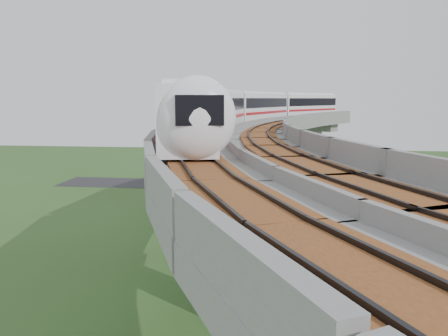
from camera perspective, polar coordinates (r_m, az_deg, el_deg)
The scene contains 13 objects.
ground at distance 38.15m, azimuth 1.04°, elevation -11.21°, with size 160.00×160.00×0.00m, color #325120.
dirt_lot at distance 37.60m, azimuth 22.98°, elevation -12.24°, with size 18.00×26.00×0.04m, color gray.
asphalt_road at distance 67.02m, azimuth 3.59°, elevation -2.31°, with size 60.00×8.00×0.03m, color #232326.
viaduct at distance 35.85m, azimuth 7.20°, elevation 2.32°, with size 19.58×73.98×11.40m.
metro_train at distance 47.51m, azimuth 4.38°, elevation 7.94°, with size 17.55×60.06×3.64m.
fence at distance 38.24m, azimuth 15.99°, elevation -10.33°, with size 3.87×38.73×1.50m.
tree_0 at distance 61.65m, azimuth 14.44°, elevation -1.66°, with size 3.18×3.18×3.40m.
tree_1 at distance 52.25m, azimuth 12.08°, elevation -3.91°, with size 1.89×1.89×2.48m.
tree_2 at distance 39.76m, azimuth 11.42°, elevation -7.07°, with size 2.62×2.62×3.41m.
tree_3 at distance 33.10m, azimuth 12.05°, elevation -11.70°, with size 2.07×2.07×2.48m.
tree_4 at distance 25.48m, azimuth 18.62°, elevation -17.85°, with size 2.01×2.01×2.75m.
car_white at distance 35.96m, azimuth 24.67°, elevation -12.37°, with size 1.29×3.20×1.09m, color silver.
car_dark at distance 42.24m, azimuth 16.32°, elevation -8.65°, with size 1.65×4.06×1.18m, color black.
Camera 1 is at (3.52, -35.61, 13.22)m, focal length 35.00 mm.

